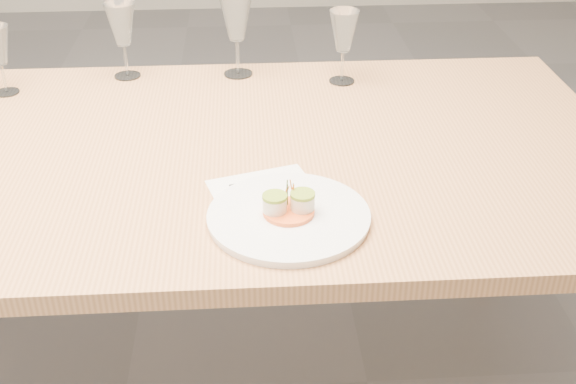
{
  "coord_description": "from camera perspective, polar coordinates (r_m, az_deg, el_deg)",
  "views": [
    {
      "loc": [
        0.35,
        -1.42,
        1.49
      ],
      "look_at": [
        0.43,
        -0.29,
        0.8
      ],
      "focal_mm": 45.0,
      "sensor_mm": 36.0,
      "label": 1
    }
  ],
  "objects": [
    {
      "name": "dining_table",
      "position": [
        1.68,
        -15.39,
        1.12
      ],
      "size": [
        2.4,
        1.0,
        0.75
      ],
      "color": "tan",
      "rests_on": "ground"
    },
    {
      "name": "dinner_plate",
      "position": [
        1.34,
        0.07,
        -1.84
      ],
      "size": [
        0.3,
        0.3,
        0.08
      ],
      "rotation": [
        0.0,
        0.0,
        0.03
      ],
      "color": "white",
      "rests_on": "dining_table"
    },
    {
      "name": "recipe_sheet",
      "position": [
        1.39,
        -1.26,
        -0.9
      ],
      "size": [
        0.27,
        0.31,
        0.0
      ],
      "rotation": [
        0.0,
        0.0,
        0.29
      ],
      "color": "white",
      "rests_on": "dining_table"
    },
    {
      "name": "wine_glass_2",
      "position": [
        1.97,
        -13.02,
        12.67
      ],
      "size": [
        0.08,
        0.08,
        0.2
      ],
      "color": "white",
      "rests_on": "dining_table"
    },
    {
      "name": "wine_glass_3",
      "position": [
        1.94,
        -4.12,
        13.52
      ],
      "size": [
        0.09,
        0.09,
        0.22
      ],
      "color": "white",
      "rests_on": "dining_table"
    },
    {
      "name": "wine_glass_4",
      "position": [
        1.9,
        4.42,
        12.44
      ],
      "size": [
        0.08,
        0.08,
        0.19
      ],
      "color": "white",
      "rests_on": "dining_table"
    }
  ]
}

